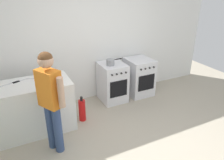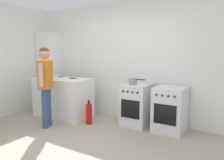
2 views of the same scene
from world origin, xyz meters
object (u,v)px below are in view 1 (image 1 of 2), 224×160
knife_paring (18,81)px  pot (111,62)px  knife_chef (49,79)px  oven_right (139,77)px  knife_carving (10,84)px  person (50,96)px  fire_extinguisher (82,110)px  knife_bread (37,78)px  oven_left (112,82)px

knife_paring → pot: bearing=5.2°
knife_paring → knife_chef: size_ratio=0.64×
knife_chef → knife_paring: bearing=167.5°
oven_right → knife_carving: 2.74m
oven_right → person: size_ratio=0.53×
knife_chef → fire_extinguisher: (0.51, -0.15, -0.69)m
knife_bread → person: person is taller
pot → knife_carving: bearing=-174.1°
knife_bread → knife_carving: (-0.43, -0.04, 0.00)m
knife_bread → person: (0.06, -0.84, 0.04)m
knife_paring → knife_carving: (-0.13, -0.03, -0.00)m
oven_left → fire_extinguisher: oven_left is taller
knife_chef → fire_extinguisher: bearing=-16.6°
knife_bread → knife_carving: size_ratio=1.08×
knife_carving → person: person is taller
pot → knife_paring: bearing=-174.8°
knife_carving → fire_extinguisher: bearing=-11.3°
knife_bread → knife_carving: bearing=-174.3°
oven_left → knife_chef: (-1.38, -0.33, 0.48)m
knife_bread → fire_extinguisher: bearing=-21.2°
oven_left → knife_paring: bearing=-173.3°
knife_chef → knife_carving: (-0.61, 0.07, -0.00)m
knife_carving → person: (0.50, -0.79, 0.04)m
pot → person: person is taller
pot → knife_bread: 1.50m
knife_chef → oven_left: bearing=13.3°
oven_right → pot: 0.90m
knife_bread → fire_extinguisher: 1.01m
knife_carving → person: size_ratio=0.20×
knife_paring → knife_carving: size_ratio=0.63×
oven_left → oven_right: same height
oven_right → person: bearing=-154.5°
knife_chef → person: bearing=-99.3°
person → oven_left: bearing=34.9°
pot → person: (-1.43, -0.99, 0.03)m
pot → person: bearing=-145.4°
fire_extinguisher → knife_chef: bearing=163.4°
oven_left → knife_carving: knife_carving is taller
oven_right → fire_extinguisher: bearing=-163.0°
oven_right → fire_extinguisher: (-1.56, -0.48, -0.21)m
knife_paring → oven_left: bearing=6.7°
fire_extinguisher → knife_carving: bearing=168.7°
knife_chef → fire_extinguisher: knife_chef is taller
oven_left → pot: 0.50m
knife_bread → knife_chef: 0.21m
knife_paring → person: (0.37, -0.83, 0.04)m
knife_bread → knife_paring: 0.30m
knife_bread → knife_paring: size_ratio=1.72×
oven_right → person: (-2.19, -1.05, 0.52)m
oven_left → fire_extinguisher: size_ratio=1.70×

